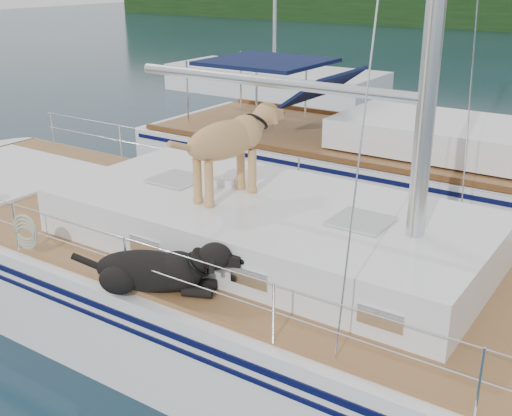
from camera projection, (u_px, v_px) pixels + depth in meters
The scene contains 4 objects.
ground at pixel (217, 317), 8.59m from camera, with size 120.00×120.00×0.00m, color black.
main_sailboat at pixel (221, 273), 8.30m from camera, with size 12.00×4.06×14.01m.
neighbor_sailboat at pixel (407, 171), 12.60m from camera, with size 11.00×3.50×13.30m.
bg_boat_west at pixel (274, 82), 23.48m from camera, with size 8.00×3.00×11.65m.
Camera 1 is at (4.65, -5.95, 4.39)m, focal length 45.00 mm.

